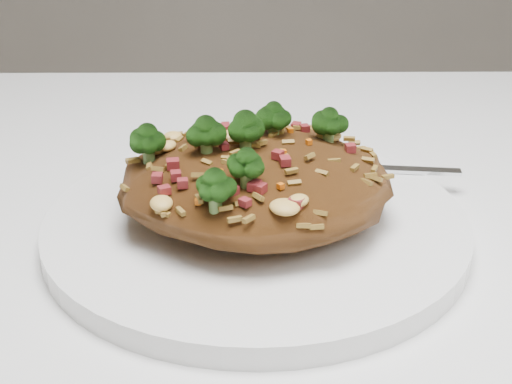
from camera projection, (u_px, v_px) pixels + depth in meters
plate at (256, 224)px, 0.44m from camera, size 0.26×0.26×0.01m
fried_rice at (255, 170)px, 0.42m from camera, size 0.16×0.15×0.07m
fork at (354, 168)px, 0.49m from camera, size 0.16×0.03×0.00m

